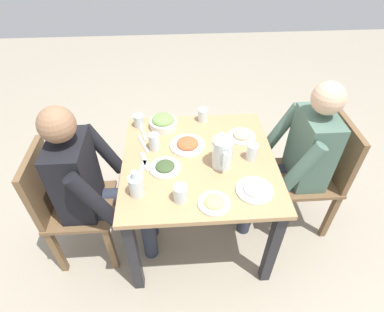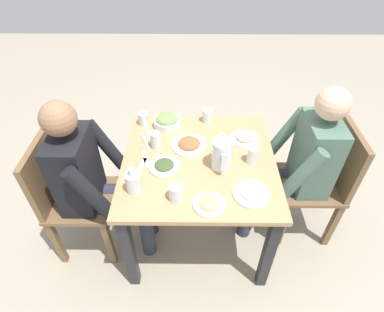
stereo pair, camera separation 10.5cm
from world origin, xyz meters
TOP-DOWN VIEW (x-y plane):
  - ground_plane at (0.00, 0.00)m, footprint 8.00×8.00m
  - dining_table at (0.00, 0.00)m, footprint 0.93×0.93m
  - chair_near at (0.10, -0.83)m, footprint 0.40×0.40m
  - chair_far at (-0.06, 0.83)m, footprint 0.40×0.40m
  - diner_near at (0.10, -0.63)m, footprint 0.48×0.53m
  - diner_far at (-0.06, 0.63)m, footprint 0.48×0.53m
  - water_pitcher at (0.06, 0.13)m, footprint 0.16×0.12m
  - salad_bowl at (-0.34, -0.22)m, footprint 0.19×0.19m
  - plate_rice_curry at (-0.13, -0.06)m, footprint 0.22×0.22m
  - plate_beans at (-0.19, 0.30)m, footprint 0.18×0.18m
  - plate_yoghurt at (0.28, 0.28)m, footprint 0.20×0.20m
  - plate_dolmas at (0.07, -0.21)m, footprint 0.19×0.19m
  - plate_fries at (0.36, 0.05)m, footprint 0.17×0.17m
  - water_glass_near_left at (-0.40, 0.06)m, footprint 0.07×0.07m
  - water_glass_far_left at (-0.37, -0.38)m, footprint 0.07×0.07m
  - water_glass_near_right at (-0.12, -0.27)m, footprint 0.06×0.06m
  - water_glass_by_pitcher at (0.02, 0.32)m, footprint 0.07×0.07m
  - water_glass_center at (0.31, -0.12)m, footprint 0.07×0.07m
  - oil_carafe at (0.26, -0.35)m, footprint 0.08×0.08m
  - salt_shaker at (-0.12, 0.12)m, footprint 0.03×0.03m
  - fork_near at (0.01, -0.32)m, footprint 0.17×0.07m
  - knife_near at (-0.16, -0.35)m, footprint 0.18×0.08m
  - fork_far at (0.08, -0.34)m, footprint 0.17×0.06m
  - knife_far at (-0.29, -0.35)m, footprint 0.18×0.06m

SIDE VIEW (x-z plane):
  - ground_plane at x=0.00m, z-range 0.00..0.00m
  - chair_near at x=0.10m, z-range 0.06..0.94m
  - chair_far at x=-0.06m, z-range 0.06..0.94m
  - dining_table at x=0.00m, z-range 0.24..0.96m
  - diner_near at x=0.10m, z-range 0.06..1.23m
  - diner_far at x=-0.06m, z-range 0.06..1.23m
  - fork_near at x=0.01m, z-range 0.71..0.72m
  - knife_near at x=-0.16m, z-range 0.71..0.72m
  - fork_far at x=0.08m, z-range 0.71..0.72m
  - knife_far at x=-0.29m, z-range 0.71..0.72m
  - plate_dolmas at x=0.07m, z-range 0.71..0.75m
  - plate_fries at x=0.36m, z-range 0.71..0.75m
  - plate_rice_curry at x=-0.13m, z-range 0.71..0.75m
  - plate_beans at x=-0.19m, z-range 0.71..0.75m
  - plate_yoghurt at x=0.28m, z-range 0.71..0.76m
  - salt_shaker at x=-0.12m, z-range 0.71..0.77m
  - salad_bowl at x=-0.34m, z-range 0.71..0.80m
  - water_glass_far_left at x=-0.37m, z-range 0.71..0.80m
  - water_glass_near_left at x=-0.40m, z-range 0.71..0.81m
  - water_glass_center at x=0.31m, z-range 0.71..0.81m
  - water_glass_by_pitcher at x=0.02m, z-range 0.71..0.82m
  - water_glass_near_right at x=-0.12m, z-range 0.71..0.82m
  - oil_carafe at x=0.26m, z-range 0.69..0.85m
  - water_pitcher at x=0.06m, z-range 0.71..0.90m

